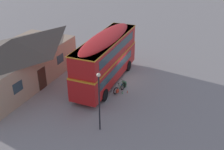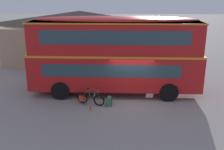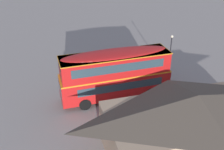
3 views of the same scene
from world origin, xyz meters
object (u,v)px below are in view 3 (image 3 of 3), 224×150
(touring_bicycle, at_px, (122,82))
(street_lamp, at_px, (170,51))
(water_bottle_red_squeeze, at_px, (119,81))
(water_bottle_green_metal, at_px, (123,82))
(backpack_on_ground, at_px, (112,84))
(double_decker_bus, at_px, (115,73))

(touring_bicycle, distance_m, street_lamp, 6.17)
(water_bottle_red_squeeze, relative_size, water_bottle_green_metal, 0.91)
(touring_bicycle, bearing_deg, water_bottle_green_metal, -118.10)
(backpack_on_ground, xyz_separation_m, water_bottle_red_squeeze, (-1.00, -0.62, -0.19))
(water_bottle_green_metal, bearing_deg, double_decker_bus, 53.98)
(water_bottle_red_squeeze, bearing_deg, touring_bicycle, 99.45)
(double_decker_bus, relative_size, water_bottle_red_squeeze, 46.45)
(touring_bicycle, xyz_separation_m, backpack_on_ground, (1.13, -0.14, -0.07))
(water_bottle_green_metal, bearing_deg, street_lamp, -178.99)
(backpack_on_ground, height_order, water_bottle_red_squeeze, backpack_on_ground)
(double_decker_bus, height_order, street_lamp, double_decker_bus)
(double_decker_bus, distance_m, water_bottle_green_metal, 3.74)
(double_decker_bus, height_order, backpack_on_ground, double_decker_bus)
(street_lamp, bearing_deg, touring_bicycle, 4.74)
(touring_bicycle, height_order, water_bottle_red_squeeze, touring_bicycle)
(street_lamp, bearing_deg, water_bottle_red_squeeze, -2.98)
(double_decker_bus, distance_m, street_lamp, 7.41)
(backpack_on_ground, distance_m, water_bottle_red_squeeze, 1.19)
(double_decker_bus, xyz_separation_m, water_bottle_green_metal, (-1.62, -2.23, -2.53))
(backpack_on_ground, height_order, water_bottle_green_metal, backpack_on_ground)
(water_bottle_red_squeeze, relative_size, street_lamp, 0.05)
(touring_bicycle, relative_size, backpack_on_ground, 2.84)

